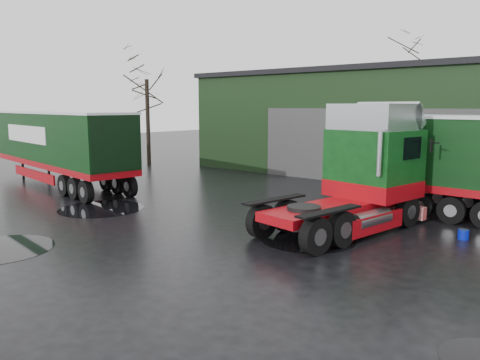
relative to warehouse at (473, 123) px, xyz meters
name	(u,v)px	position (x,y,z in m)	size (l,w,h in m)	color
ground	(204,254)	(-2.00, -20.00, -3.16)	(100.00, 100.00, 0.00)	black
warehouse	(473,123)	(0.00, 0.00, 0.00)	(32.40, 12.40, 6.30)	black
hero_tractor	(339,168)	(-0.22, -15.50, -1.03)	(2.91, 6.85, 4.25)	#0D3F14
trailer_left	(59,148)	(-15.87, -16.44, -1.21)	(2.56, 12.54, 3.89)	silver
wash_bucket	(463,234)	(3.22, -13.75, -3.00)	(0.33, 0.33, 0.31)	#0715A4
tree_left	(147,104)	(-19.00, -8.00, 1.09)	(4.40, 4.40, 8.50)	black
tree_back_a	(402,98)	(-8.00, 10.00, 1.59)	(4.40, 4.40, 9.50)	black
puddle_1	(308,240)	(-0.49, -16.90, -3.15)	(2.95, 2.95, 0.01)	black
puddle_2	(101,209)	(-9.30, -18.43, -3.15)	(3.40, 3.40, 0.01)	black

